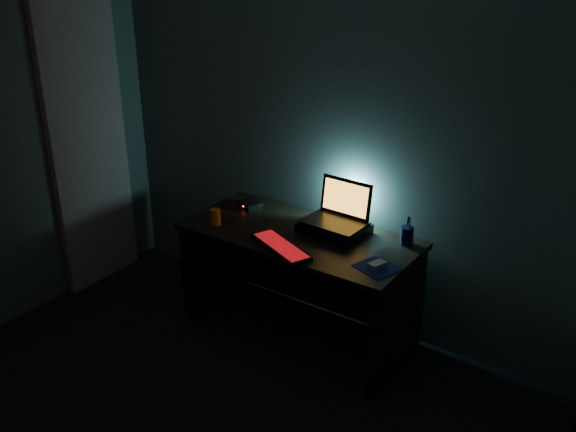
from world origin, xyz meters
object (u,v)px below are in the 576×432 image
at_px(keyboard, 281,247).
at_px(mouse, 377,265).
at_px(pen_cup, 407,236).
at_px(laptop, 339,213).
at_px(router, 250,205).
at_px(juice_glass, 216,217).

xyz_separation_m(keyboard, mouse, (0.58, 0.12, 0.00)).
bearing_deg(pen_cup, keyboard, -140.21).
xyz_separation_m(laptop, router, (-0.68, -0.03, -0.10)).
xyz_separation_m(mouse, pen_cup, (0.01, 0.37, 0.04)).
bearing_deg(router, laptop, 23.66).
relative_size(keyboard, pen_cup, 4.30).
xyz_separation_m(laptop, mouse, (0.44, -0.31, -0.10)).
bearing_deg(laptop, juice_glass, -149.25).
xyz_separation_m(juice_glass, router, (0.01, 0.35, -0.03)).
height_order(keyboard, pen_cup, pen_cup).
relative_size(juice_glass, router, 0.62).
distance_m(pen_cup, router, 1.13).
bearing_deg(laptop, mouse, -33.12).
height_order(pen_cup, juice_glass, pen_cup).
height_order(laptop, mouse, laptop).
bearing_deg(router, keyboard, -15.46).
xyz_separation_m(mouse, juice_glass, (-1.14, -0.06, 0.03)).
xyz_separation_m(laptop, pen_cup, (0.44, 0.06, -0.06)).
xyz_separation_m(mouse, router, (-1.12, 0.28, 0.00)).
relative_size(laptop, keyboard, 0.80).
bearing_deg(juice_glass, laptop, 28.31).
bearing_deg(keyboard, pen_cup, 63.24).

